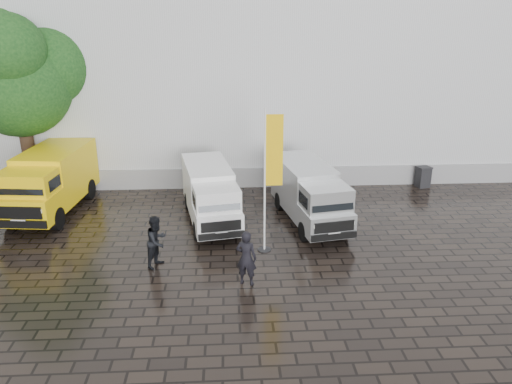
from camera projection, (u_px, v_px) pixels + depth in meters
ground at (263, 260)px, 17.79m from camera, size 120.00×120.00×0.00m
exhibition_hall at (278, 52)px, 30.86m from camera, size 44.00×16.00×12.00m
hall_plinth at (292, 177)px, 25.18m from camera, size 44.00×0.15×1.00m
van_yellow at (50, 183)px, 21.67m from camera, size 2.83×5.98×2.66m
van_white at (210, 195)px, 20.75m from camera, size 2.68×5.54×2.30m
van_silver at (310, 195)px, 20.71m from camera, size 2.78×5.70×2.37m
flagpole at (270, 174)px, 17.56m from camera, size 0.88×0.50×5.31m
tree at (16, 76)px, 22.63m from camera, size 4.85×4.85×8.71m
wheelie_bin at (423, 177)px, 25.11m from camera, size 0.75×0.75×1.05m
person_front at (246, 258)px, 15.96m from camera, size 0.79×0.65×1.87m
person_tent at (157, 241)px, 17.14m from camera, size 1.05×1.12×1.85m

